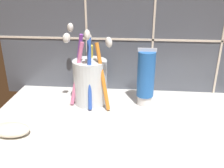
# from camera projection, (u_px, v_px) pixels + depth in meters

# --- Properties ---
(sink_counter) EXTENTS (0.68, 0.38, 0.02)m
(sink_counter) POSITION_uv_depth(u_px,v_px,m) (145.00, 130.00, 0.53)
(sink_counter) COLOR silver
(sink_counter) RESTS_ON ground
(tile_wall_backsplash) EXTENTS (0.78, 0.02, 0.42)m
(tile_wall_backsplash) POSITION_uv_depth(u_px,v_px,m) (147.00, 19.00, 0.62)
(tile_wall_backsplash) COLOR #4C515B
(tile_wall_backsplash) RESTS_ON ground
(toothbrush_cup) EXTENTS (0.12, 0.12, 0.19)m
(toothbrush_cup) POSITION_uv_depth(u_px,v_px,m) (90.00, 80.00, 0.60)
(toothbrush_cup) COLOR silver
(toothbrush_cup) RESTS_ON sink_counter
(toothpaste_tube) EXTENTS (0.04, 0.04, 0.14)m
(toothpaste_tube) POSITION_uv_depth(u_px,v_px,m) (147.00, 78.00, 0.58)
(toothpaste_tube) COLOR white
(toothpaste_tube) RESTS_ON sink_counter
(soap_bar) EXTENTS (0.07, 0.04, 0.02)m
(soap_bar) POSITION_uv_depth(u_px,v_px,m) (12.00, 130.00, 0.49)
(soap_bar) COLOR silver
(soap_bar) RESTS_ON sink_counter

